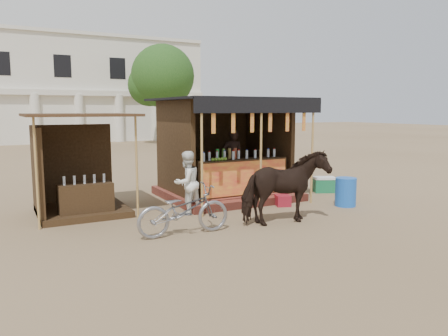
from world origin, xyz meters
TOP-DOWN VIEW (x-y plane):
  - ground at (0.00, 0.00)m, footprint 120.00×120.00m
  - main_stall at (1.02, 3.36)m, footprint 3.60×3.61m
  - secondary_stall at (-3.17, 3.24)m, footprint 2.40×2.40m
  - cow at (0.70, 0.12)m, footprint 1.94×0.95m
  - motorbike at (-1.55, 0.38)m, footprint 1.92×0.72m
  - bystander at (-0.79, 2.00)m, footprint 0.88×0.78m
  - blue_barrel at (3.16, 0.86)m, footprint 0.70×0.70m
  - red_crate at (1.73, 1.63)m, footprint 0.46×0.48m
  - cooler at (3.96, 2.60)m, footprint 0.76×0.67m
  - background_building at (-2.00, 29.94)m, footprint 26.00×7.45m
  - tree at (5.81, 22.14)m, footprint 4.50×4.40m

SIDE VIEW (x-z plane):
  - ground at x=0.00m, z-range 0.00..0.00m
  - red_crate at x=1.73m, z-range 0.00..0.28m
  - cooler at x=3.96m, z-range 0.00..0.46m
  - blue_barrel at x=3.16m, z-range 0.00..0.73m
  - motorbike at x=-1.55m, z-range 0.00..1.00m
  - bystander at x=-0.79m, z-range 0.00..1.51m
  - cow at x=0.70m, z-range 0.00..1.60m
  - secondary_stall at x=-3.17m, z-range -0.34..2.04m
  - main_stall at x=1.02m, z-range -0.36..2.42m
  - background_building at x=-2.00m, z-range -0.11..8.07m
  - tree at x=5.81m, z-range 1.13..8.13m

